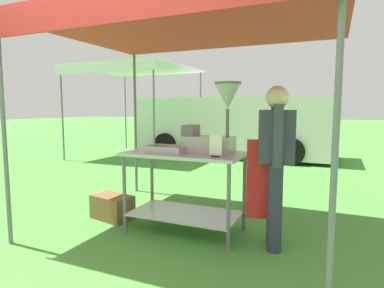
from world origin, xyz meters
name	(u,v)px	position (x,y,z in m)	size (l,w,h in m)	color
ground_plane	(260,164)	(0.00, 6.00, 0.00)	(70.00, 70.00, 0.00)	#478E38
stall_canopy	(188,30)	(0.15, 1.34, 2.25)	(3.24, 2.55, 2.33)	slate
donut_cart	(185,175)	(0.15, 1.24, 0.65)	(1.31, 0.70, 0.91)	#B7B7BC
donut_tray	(168,150)	(-0.03, 1.19, 0.93)	(0.43, 0.30, 0.07)	#B7B7BC
donut_fryer	(214,125)	(0.46, 1.35, 1.22)	(0.64, 0.28, 0.76)	#B7B7BC
menu_sign	(216,148)	(0.58, 1.05, 1.00)	(0.13, 0.05, 0.22)	black
vendor	(275,159)	(1.14, 1.22, 0.90)	(0.47, 0.54, 1.61)	#2D3347
supply_crate	(112,207)	(-0.87, 1.26, 0.15)	(0.57, 0.41, 0.30)	brown
van_white	(233,126)	(-1.03, 7.16, 0.88)	(5.67, 2.16, 1.69)	white
neighbour_tent	(135,70)	(-3.58, 5.93, 2.46)	(3.00, 3.06, 2.54)	slate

